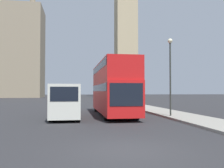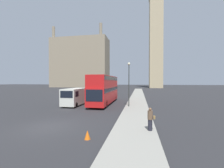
{
  "view_description": "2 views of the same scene",
  "coord_description": "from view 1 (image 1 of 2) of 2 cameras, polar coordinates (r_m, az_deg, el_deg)",
  "views": [
    {
      "loc": [
        -1.79,
        -8.36,
        2.0
      ],
      "look_at": [
        1.23,
        11.2,
        2.58
      ],
      "focal_mm": 40.0,
      "sensor_mm": 36.0,
      "label": 1
    },
    {
      "loc": [
        6.88,
        -10.49,
        3.51
      ],
      "look_at": [
        0.9,
        22.2,
        2.93
      ],
      "focal_mm": 24.0,
      "sensor_mm": 36.0,
      "label": 2
    }
  ],
  "objects": [
    {
      "name": "ground_plane",
      "position": [
        8.78,
        3.34,
        -14.84
      ],
      "size": [
        300.0,
        300.0,
        0.0
      ],
      "primitive_type": "plane",
      "color": "#28282B"
    },
    {
      "name": "white_van",
      "position": [
        18.41,
        -10.57,
        -3.75
      ],
      "size": [
        2.06,
        5.52,
        2.47
      ],
      "color": "silver",
      "rests_on": "ground_plane"
    },
    {
      "name": "red_double_decker_bus",
      "position": [
        21.15,
        0.14,
        -0.49
      ],
      "size": [
        2.46,
        11.22,
        4.36
      ],
      "color": "red",
      "rests_on": "ground_plane"
    },
    {
      "name": "street_lamp",
      "position": [
        19.59,
        13.17,
        4.23
      ],
      "size": [
        0.36,
        0.36,
        5.89
      ],
      "color": "#2D332D",
      "rests_on": "sidewalk_strip"
    }
  ]
}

